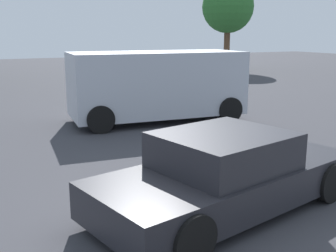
{
  "coord_description": "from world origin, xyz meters",
  "views": [
    {
      "loc": [
        -3.14,
        -5.07,
        2.66
      ],
      "look_at": [
        0.33,
        1.82,
        0.9
      ],
      "focal_mm": 44.14,
      "sensor_mm": 36.0,
      "label": 1
    }
  ],
  "objects": [
    {
      "name": "ground_plane",
      "position": [
        0.0,
        0.0,
        0.0
      ],
      "size": [
        80.0,
        80.0,
        0.0
      ],
      "primitive_type": "plane",
      "color": "#38383D"
    },
    {
      "name": "sedan_foreground",
      "position": [
        0.31,
        -0.19,
        0.56
      ],
      "size": [
        4.61,
        2.62,
        1.22
      ],
      "rotation": [
        0.0,
        0.0,
        0.21
      ],
      "color": "#232328",
      "rests_on": "ground_plane"
    },
    {
      "name": "van_white",
      "position": [
        2.17,
        6.2,
        1.13
      ],
      "size": [
        5.31,
        2.69,
        2.09
      ],
      "rotation": [
        0.0,
        0.0,
        -0.1
      ],
      "color": "#B2B7C1",
      "rests_on": "ground_plane"
    },
    {
      "name": "tree_back_center",
      "position": [
        13.9,
        19.51,
        4.34
      ],
      "size": [
        3.57,
        3.57,
        6.16
      ],
      "color": "brown",
      "rests_on": "ground_plane"
    }
  ]
}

